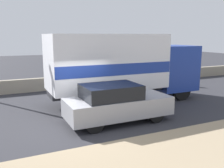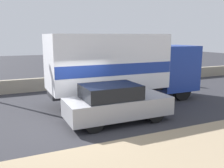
{
  "view_description": "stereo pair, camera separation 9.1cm",
  "coord_description": "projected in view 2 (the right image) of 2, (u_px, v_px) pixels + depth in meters",
  "views": [
    {
      "loc": [
        -3.21,
        -8.86,
        3.49
      ],
      "look_at": [
        1.55,
        1.35,
        1.32
      ],
      "focal_mm": 40.0,
      "sensor_mm": 36.0,
      "label": 1
    },
    {
      "loc": [
        -3.13,
        -8.9,
        3.49
      ],
      "look_at": [
        1.55,
        1.35,
        1.32
      ],
      "focal_mm": 40.0,
      "sensor_mm": 36.0,
      "label": 2
    }
  ],
  "objects": [
    {
      "name": "car_hatchback",
      "position": [
        116.0,
        103.0,
        10.22
      ],
      "size": [
        4.34,
        1.8,
        1.58
      ],
      "color": "#9E9EA3",
      "rests_on": "ground_plane"
    },
    {
      "name": "stone_wall_backdrop",
      "position": [
        53.0,
        84.0,
        16.44
      ],
      "size": [
        60.0,
        0.35,
        0.84
      ],
      "color": "gray",
      "rests_on": "ground_plane"
    },
    {
      "name": "box_truck",
      "position": [
        122.0,
        65.0,
        13.0
      ],
      "size": [
        8.16,
        2.59,
        3.59
      ],
      "color": "navy",
      "rests_on": "ground_plane"
    },
    {
      "name": "pedestrian",
      "position": [
        179.0,
        74.0,
        17.91
      ],
      "size": [
        0.35,
        0.35,
        1.63
      ],
      "color": "#473828",
      "rests_on": "ground_plane"
    },
    {
      "name": "ground_plane",
      "position": [
        91.0,
        126.0,
        9.89
      ],
      "size": [
        80.0,
        80.0,
        0.0
      ],
      "primitive_type": "plane",
      "color": "#2D2D33"
    }
  ]
}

